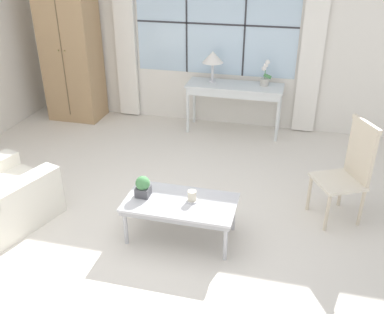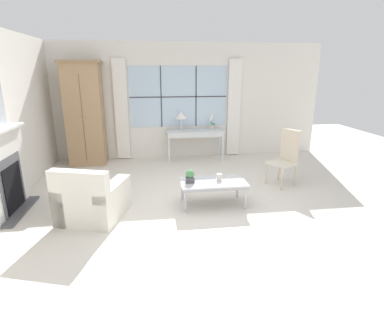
% 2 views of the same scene
% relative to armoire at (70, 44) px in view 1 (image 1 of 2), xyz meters
% --- Properties ---
extents(ground_plane, '(14.00, 14.00, 0.00)m').
position_rel_armoire_xyz_m(ground_plane, '(2.19, -2.68, -1.18)').
color(ground_plane, silver).
extents(wall_back_windowed, '(7.20, 0.14, 2.80)m').
position_rel_armoire_xyz_m(wall_back_windowed, '(2.19, 0.35, 0.21)').
color(wall_back_windowed, silver).
rests_on(wall_back_windowed, ground_plane).
extents(armoire, '(0.88, 0.61, 2.36)m').
position_rel_armoire_xyz_m(armoire, '(0.00, 0.00, 0.00)').
color(armoire, tan).
rests_on(armoire, ground_plane).
extents(console_table, '(1.40, 0.49, 0.73)m').
position_rel_armoire_xyz_m(console_table, '(2.56, 0.02, -0.54)').
color(console_table, silver).
rests_on(console_table, ground_plane).
extents(table_lamp, '(0.31, 0.31, 0.46)m').
position_rel_armoire_xyz_m(table_lamp, '(2.21, 0.06, -0.09)').
color(table_lamp, silver).
rests_on(table_lamp, console_table).
extents(potted_orchid, '(0.16, 0.12, 0.37)m').
position_rel_armoire_xyz_m(potted_orchid, '(2.97, 0.09, -0.31)').
color(potted_orchid, '#BCB7AD').
rests_on(potted_orchid, console_table).
extents(side_chair_wooden, '(0.59, 0.59, 1.07)m').
position_rel_armoire_xyz_m(side_chair_wooden, '(4.03, -1.91, -0.60)').
color(side_chair_wooden, beige).
rests_on(side_chair_wooden, ground_plane).
extents(coffee_table, '(1.06, 0.57, 0.41)m').
position_rel_armoire_xyz_m(coffee_table, '(2.47, -2.66, -0.82)').
color(coffee_table, '#BCBCC1').
rests_on(coffee_table, ground_plane).
extents(potted_plant_small, '(0.14, 0.14, 0.21)m').
position_rel_armoire_xyz_m(potted_plant_small, '(2.10, -2.65, -0.67)').
color(potted_plant_small, '#4C4C51').
rests_on(potted_plant_small, coffee_table).
extents(pillar_candle, '(0.11, 0.11, 0.12)m').
position_rel_armoire_xyz_m(pillar_candle, '(2.58, -2.63, -0.72)').
color(pillar_candle, silver).
rests_on(pillar_candle, coffee_table).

